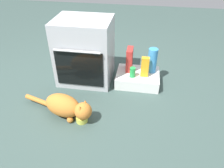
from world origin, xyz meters
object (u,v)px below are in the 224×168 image
soda_can (133,72)px  oven (85,51)px  water_bottle (152,60)px  juice_carton (145,67)px  cereal_box (129,59)px  cat (66,106)px  pantry_cabinet (138,78)px  food_bowl (82,119)px

soda_can → oven: bearing=172.4°
water_bottle → juice_carton: size_ratio=1.25×
cereal_box → juice_carton: bearing=-31.4°
cat → soda_can: 0.87m
pantry_cabinet → cat: bearing=-132.6°
juice_carton → soda_can: size_ratio=2.00×
food_bowl → soda_can: size_ratio=0.96×
food_bowl → water_bottle: size_ratio=0.38×
pantry_cabinet → food_bowl: (-0.50, -0.77, -0.03)m
water_bottle → cat: bearing=-135.9°
food_bowl → cat: (-0.16, 0.05, 0.09)m
soda_can → juice_carton: bearing=17.8°
juice_carton → cereal_box: 0.23m
pantry_cabinet → cereal_box: 0.25m
food_bowl → cereal_box: size_ratio=0.41×
food_bowl → cat: 0.20m
oven → juice_carton: size_ratio=3.21×
oven → pantry_cabinet: (0.65, 0.01, -0.32)m
juice_carton → pantry_cabinet: bearing=149.6°
cat → water_bottle: water_bottle is taller
pantry_cabinet → food_bowl: 0.91m
pantry_cabinet → cat: 0.98m
food_bowl → cereal_box: bearing=65.8°
water_bottle → cereal_box: size_ratio=1.07×
oven → food_bowl: oven is taller
food_bowl → soda_can: bearing=57.5°
food_bowl → cat: bearing=163.5°
soda_can → cereal_box: size_ratio=0.43×
pantry_cabinet → cereal_box: bearing=147.9°
water_bottle → food_bowl: bearing=-127.8°
water_bottle → juice_carton: bearing=-124.8°
pantry_cabinet → oven: bearing=-179.1°
pantry_cabinet → soda_can: 0.17m
cereal_box → water_bottle: bearing=-0.3°
juice_carton → cereal_box: (-0.19, 0.12, 0.02)m
oven → water_bottle: oven is taller
food_bowl → juice_carton: 0.95m
oven → cat: size_ratio=0.98×
pantry_cabinet → water_bottle: water_bottle is taller
oven → juice_carton: bearing=-2.7°
water_bottle → soda_can: water_bottle is taller
food_bowl → juice_carton: bearing=51.7°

